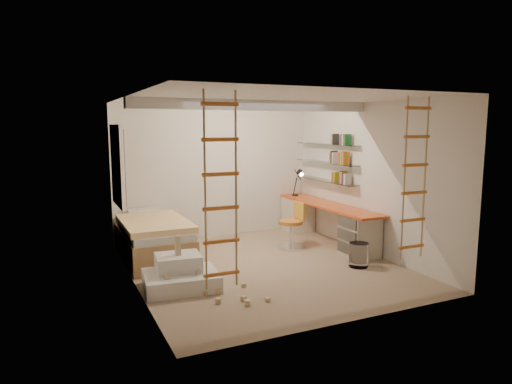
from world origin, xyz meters
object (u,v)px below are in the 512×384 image
desk (326,222)px  swivel_chair (292,232)px  bed (153,238)px  play_platform (180,275)px

desk → swivel_chair: size_ratio=3.34×
desk → bed: 3.22m
bed → play_platform: bed is taller
swivel_chair → play_platform: 2.63m
bed → swivel_chair: 2.45m
desk → play_platform: bearing=-158.7°
swivel_chair → desk: bearing=7.5°
play_platform → bed: bearing=91.1°
desk → play_platform: 3.41m
swivel_chair → play_platform: (-2.37, -1.13, -0.14)m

